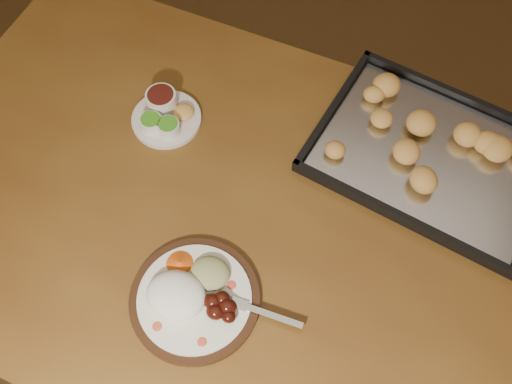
% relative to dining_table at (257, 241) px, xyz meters
% --- Properties ---
extents(ground, '(4.00, 4.00, 0.00)m').
position_rel_dining_table_xyz_m(ground, '(-0.17, 0.26, -0.65)').
color(ground, brown).
rests_on(ground, ground).
extents(dining_table, '(1.58, 1.04, 0.75)m').
position_rel_dining_table_xyz_m(dining_table, '(0.00, 0.00, 0.00)').
color(dining_table, brown).
rests_on(dining_table, ground).
extents(dinner_plate, '(0.32, 0.24, 0.06)m').
position_rel_dining_table_xyz_m(dinner_plate, '(-0.06, -0.19, 0.11)').
color(dinner_plate, black).
rests_on(dinner_plate, dining_table).
extents(condiment_saucer, '(0.15, 0.15, 0.05)m').
position_rel_dining_table_xyz_m(condiment_saucer, '(-0.26, 0.17, 0.12)').
color(condiment_saucer, silver).
rests_on(condiment_saucer, dining_table).
extents(baking_tray, '(0.53, 0.44, 0.05)m').
position_rel_dining_table_xyz_m(baking_tray, '(0.30, 0.25, 0.11)').
color(baking_tray, black).
rests_on(baking_tray, dining_table).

